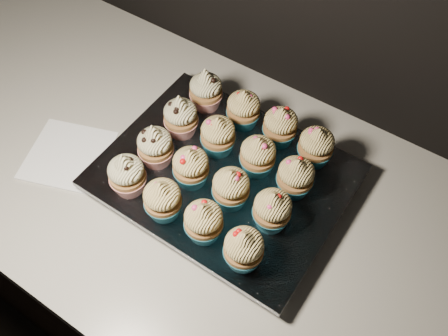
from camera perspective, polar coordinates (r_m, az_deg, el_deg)
name	(u,v)px	position (r m, az deg, el deg)	size (l,w,h in m)	color
cabinet	(248,310)	(1.30, 2.74, -15.87)	(2.40, 0.60, 0.86)	black
worktop	(258,221)	(0.89, 3.88, -6.07)	(2.44, 0.64, 0.04)	beige
napkin	(68,155)	(0.98, -17.38, 1.42)	(0.15, 0.15, 0.00)	white
baking_tray	(224,181)	(0.89, 0.00, -1.45)	(0.38, 0.29, 0.02)	black
foil_lining	(224,175)	(0.88, 0.00, -0.83)	(0.42, 0.32, 0.01)	silver
cupcake_0	(127,174)	(0.84, -11.04, -0.68)	(0.06, 0.06, 0.10)	#B41F19
cupcake_1	(163,199)	(0.80, -7.03, -3.59)	(0.06, 0.06, 0.08)	#1B6A81
cupcake_2	(204,221)	(0.78, -2.34, -6.09)	(0.06, 0.06, 0.08)	#1B6A81
cupcake_3	(244,249)	(0.76, 2.28, -9.21)	(0.06, 0.06, 0.08)	#1B6A81
cupcake_4	(155,146)	(0.87, -7.87, 2.55)	(0.06, 0.06, 0.10)	#B41F19
cupcake_5	(191,167)	(0.84, -3.80, 0.14)	(0.06, 0.06, 0.08)	#1B6A81
cupcake_6	(231,188)	(0.81, 0.80, -2.27)	(0.06, 0.06, 0.08)	#1B6A81
cupcake_7	(272,210)	(0.79, 5.53, -4.78)	(0.06, 0.06, 0.08)	#1B6A81
cupcake_8	(181,116)	(0.90, -4.97, 5.89)	(0.06, 0.06, 0.10)	#B41F19
cupcake_9	(218,135)	(0.88, -0.69, 3.78)	(0.06, 0.06, 0.08)	#1B6A81
cupcake_10	(258,155)	(0.85, 3.89, 1.45)	(0.06, 0.06, 0.08)	#1B6A81
cupcake_11	(295,177)	(0.83, 8.17, -0.99)	(0.06, 0.06, 0.08)	#1B6A81
cupcake_12	(206,90)	(0.95, -2.09, 8.90)	(0.06, 0.06, 0.10)	#B41F19
cupcake_13	(243,109)	(0.92, 2.23, 6.75)	(0.06, 0.06, 0.08)	#1B6A81
cupcake_14	(280,126)	(0.90, 6.45, 4.80)	(0.06, 0.06, 0.08)	#1B6A81
cupcake_15	(316,146)	(0.88, 10.46, 2.47)	(0.06, 0.06, 0.08)	#1B6A81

